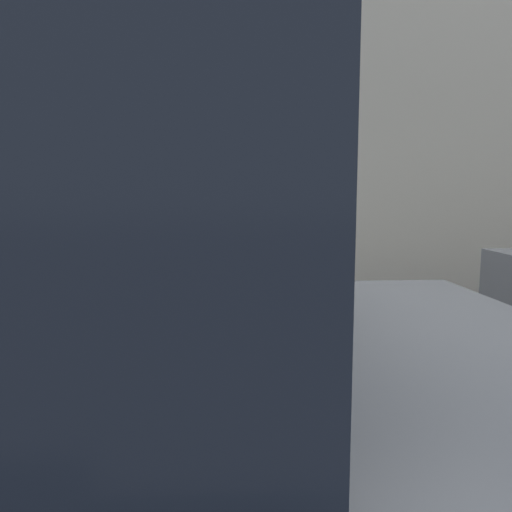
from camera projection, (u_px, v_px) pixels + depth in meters
name	position (u px, v px, depth m)	size (l,w,h in m)	color
sidewalk	(293.00, 357.00, 4.23)	(24.00, 2.80, 0.14)	#9E9B96
building_facade	(265.00, 58.00, 6.22)	(24.00, 0.30, 6.26)	beige
parking_meter	(256.00, 226.00, 3.01)	(0.21, 0.15, 1.56)	gray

